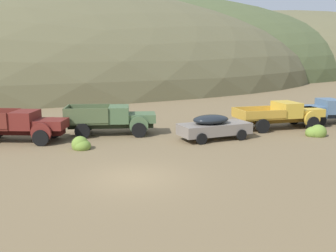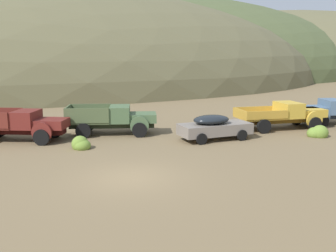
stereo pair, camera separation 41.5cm
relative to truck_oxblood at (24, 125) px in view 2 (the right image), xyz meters
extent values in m
plane|color=brown|center=(5.17, -8.57, -1.01)|extent=(300.00, 300.00, 0.00)
ellipsoid|color=brown|center=(-9.10, 50.05, -1.01)|extent=(119.61, 72.37, 34.91)
ellipsoid|color=#4C5633|center=(21.81, 65.76, -1.01)|extent=(105.74, 70.77, 36.63)
ellipsoid|color=brown|center=(64.71, 70.55, -1.01)|extent=(119.09, 67.32, 32.84)
cube|color=black|center=(-0.36, 0.12, -0.35)|extent=(5.69, 2.71, 0.36)
cube|color=maroon|center=(1.62, -0.56, 0.10)|extent=(2.23, 2.12, 0.55)
cube|color=#B7B2A8|center=(2.42, -0.83, 0.08)|extent=(0.44, 1.08, 0.44)
cylinder|color=maroon|center=(1.08, -1.39, -0.25)|extent=(1.19, 0.56, 1.20)
cylinder|color=maroon|center=(1.71, 0.44, -0.25)|extent=(1.19, 0.56, 1.20)
cube|color=maroon|center=(0.15, -0.05, 0.35)|extent=(1.86, 2.20, 1.05)
cube|color=black|center=(0.71, -0.24, 0.56)|extent=(0.56, 1.52, 0.59)
cube|color=maroon|center=(-1.52, 1.55, 0.42)|extent=(2.76, 1.03, 0.95)
cylinder|color=black|center=(1.07, -1.44, -0.53)|extent=(1.00, 0.58, 0.96)
cylinder|color=black|center=(1.73, 0.48, -0.53)|extent=(1.00, 0.58, 0.96)
cube|color=#232B1B|center=(5.41, 0.64, -0.35)|extent=(5.63, 1.96, 0.36)
cube|color=#47603D|center=(7.42, 0.28, 0.10)|extent=(2.04, 2.04, 0.55)
cube|color=#B7B2A8|center=(8.23, 0.13, 0.08)|extent=(0.29, 1.20, 0.44)
cylinder|color=#47603D|center=(7.01, -0.70, -0.25)|extent=(1.21, 0.39, 1.20)
cylinder|color=#47603D|center=(7.38, 1.34, -0.25)|extent=(1.21, 0.39, 1.20)
cube|color=#47603D|center=(5.93, 0.55, 0.35)|extent=(1.63, 2.21, 1.05)
cube|color=black|center=(6.50, 0.45, 0.56)|extent=(0.36, 1.69, 0.59)
cube|color=#495735|center=(3.92, 0.92, -0.11)|extent=(3.13, 2.57, 0.12)
cube|color=#495735|center=(3.73, -0.12, 0.42)|extent=(2.78, 0.60, 0.95)
cube|color=#495735|center=(4.11, 1.95, 0.42)|extent=(2.78, 0.60, 0.95)
cube|color=#495735|center=(2.60, 1.16, 0.42)|extent=(0.48, 2.09, 0.95)
cylinder|color=black|center=(7.00, -0.76, -0.53)|extent=(0.99, 0.45, 0.96)
cylinder|color=black|center=(7.39, 1.40, -0.53)|extent=(0.99, 0.45, 0.96)
cylinder|color=black|center=(3.49, -0.12, -0.53)|extent=(0.99, 0.45, 0.96)
cylinder|color=black|center=(3.89, 2.04, -0.53)|extent=(0.99, 0.45, 0.96)
cube|color=slate|center=(11.45, -2.54, -0.33)|extent=(4.70, 2.39, 0.68)
ellipsoid|color=black|center=(11.18, -2.58, 0.27)|extent=(2.53, 1.89, 0.57)
ellipsoid|color=slate|center=(13.45, -2.28, -0.26)|extent=(1.17, 1.57, 0.61)
cylinder|color=black|center=(12.95, -3.26, -0.67)|extent=(0.70, 0.29, 0.68)
cylinder|color=black|center=(12.71, -1.46, -0.67)|extent=(0.70, 0.29, 0.68)
cylinder|color=black|center=(10.18, -3.62, -0.67)|extent=(0.70, 0.29, 0.68)
cylinder|color=black|center=(9.94, -1.83, -0.67)|extent=(0.70, 0.29, 0.68)
cube|color=brown|center=(17.22, -0.56, -0.35)|extent=(6.05, 1.09, 0.36)
cube|color=gold|center=(19.45, -0.58, 0.10)|extent=(1.93, 1.85, 0.55)
cube|color=#B7B2A8|center=(20.34, -0.59, 0.08)|extent=(0.09, 1.26, 0.44)
cylinder|color=gold|center=(19.18, -1.66, -0.25)|extent=(1.20, 0.19, 1.20)
cylinder|color=gold|center=(19.20, 0.51, -0.25)|extent=(1.20, 0.19, 1.20)
cube|color=gold|center=(17.79, -0.56, 0.35)|extent=(1.42, 2.11, 1.05)
cube|color=black|center=(18.42, -0.57, 0.56)|extent=(0.07, 1.78, 0.59)
cube|color=#B5882D|center=(15.57, -0.54, -0.11)|extent=(3.07, 2.22, 0.12)
cube|color=#B5882D|center=(15.56, -1.64, 0.22)|extent=(3.05, 0.13, 0.55)
cube|color=#B5882D|center=(15.58, 0.55, 0.22)|extent=(3.05, 0.13, 0.55)
cube|color=#B5882D|center=(14.10, -0.53, 0.22)|extent=(0.12, 2.19, 0.55)
cylinder|color=black|center=(19.18, -1.72, -0.53)|extent=(0.96, 0.29, 0.96)
cylinder|color=black|center=(19.20, 0.56, -0.53)|extent=(0.96, 0.29, 0.96)
cylinder|color=black|center=(15.30, -1.68, -0.53)|extent=(0.96, 0.29, 0.96)
cylinder|color=black|center=(15.32, 0.60, -0.53)|extent=(0.96, 0.29, 0.96)
cube|color=slate|center=(20.38, 0.33, 0.10)|extent=(2.03, 2.07, 0.55)
cube|color=#B7B2A8|center=(19.58, 0.46, 0.08)|extent=(0.28, 1.24, 0.44)
cylinder|color=slate|center=(20.79, 1.35, -0.25)|extent=(1.21, 0.38, 1.20)
cylinder|color=slate|center=(20.43, -0.77, -0.25)|extent=(1.21, 0.38, 1.20)
cube|color=slate|center=(21.88, 0.08, 0.35)|extent=(1.61, 2.26, 1.05)
cube|color=black|center=(21.31, 0.17, 0.56)|extent=(0.34, 1.74, 0.59)
cylinder|color=black|center=(20.43, -0.82, -0.53)|extent=(0.99, 0.44, 0.96)
ellipsoid|color=olive|center=(3.21, -2.82, -0.75)|extent=(0.95, 0.85, 0.96)
ellipsoid|color=olive|center=(3.32, -2.94, -0.81)|extent=(0.96, 0.87, 0.72)
ellipsoid|color=olive|center=(18.00, -3.42, -0.79)|extent=(1.03, 0.93, 0.80)
ellipsoid|color=olive|center=(18.27, -3.57, -0.76)|extent=(0.95, 0.86, 0.93)
ellipsoid|color=olive|center=(18.27, -3.57, -0.74)|extent=(1.10, 0.99, 0.99)
camera|label=1|loc=(2.40, -24.11, 4.32)|focal=40.53mm
camera|label=2|loc=(2.80, -24.22, 4.32)|focal=40.53mm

